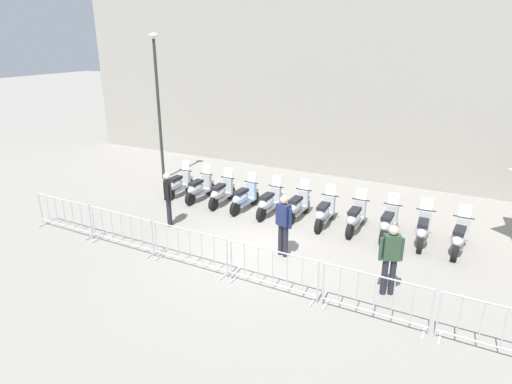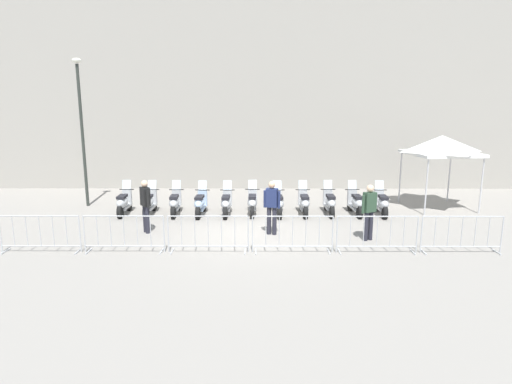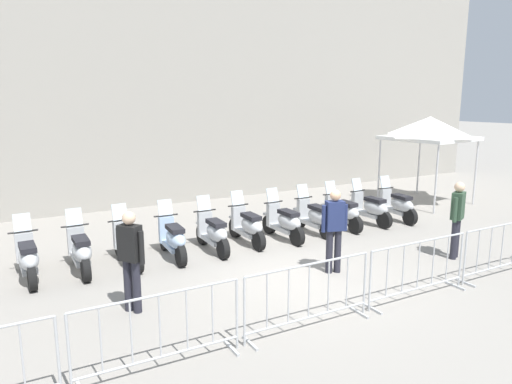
% 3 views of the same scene
% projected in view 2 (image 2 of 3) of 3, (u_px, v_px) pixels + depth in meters
% --- Properties ---
extents(ground_plane, '(120.00, 120.00, 0.00)m').
position_uv_depth(ground_plane, '(251.00, 234.00, 13.81)').
color(ground_plane, gray).
extents(building_facade, '(28.09, 5.76, 13.22)m').
position_uv_depth(building_facade, '(254.00, 53.00, 21.23)').
color(building_facade, '#9E998E').
rests_on(building_facade, ground).
extents(motorcycle_0, '(0.56, 1.73, 1.24)m').
position_uv_depth(motorcycle_0, '(124.00, 203.00, 16.15)').
color(motorcycle_0, black).
rests_on(motorcycle_0, ground).
extents(motorcycle_1, '(0.59, 1.72, 1.24)m').
position_uv_depth(motorcycle_1, '(149.00, 203.00, 16.12)').
color(motorcycle_1, black).
rests_on(motorcycle_1, ground).
extents(motorcycle_2, '(0.56, 1.73, 1.24)m').
position_uv_depth(motorcycle_2, '(175.00, 203.00, 16.10)').
color(motorcycle_2, black).
rests_on(motorcycle_2, ground).
extents(motorcycle_3, '(0.64, 1.72, 1.24)m').
position_uv_depth(motorcycle_3, '(200.00, 204.00, 16.03)').
color(motorcycle_3, black).
rests_on(motorcycle_3, ground).
extents(motorcycle_4, '(0.61, 1.72, 1.24)m').
position_uv_depth(motorcycle_4, '(226.00, 204.00, 16.03)').
color(motorcycle_4, black).
rests_on(motorcycle_4, ground).
extents(motorcycle_5, '(0.60, 1.72, 1.24)m').
position_uv_depth(motorcycle_5, '(252.00, 203.00, 16.16)').
color(motorcycle_5, black).
rests_on(motorcycle_5, ground).
extents(motorcycle_6, '(0.56, 1.73, 1.24)m').
position_uv_depth(motorcycle_6, '(278.00, 204.00, 16.03)').
color(motorcycle_6, black).
rests_on(motorcycle_6, ground).
extents(motorcycle_7, '(0.59, 1.72, 1.24)m').
position_uv_depth(motorcycle_7, '(304.00, 203.00, 16.10)').
color(motorcycle_7, black).
rests_on(motorcycle_7, ground).
extents(motorcycle_8, '(0.60, 1.72, 1.24)m').
position_uv_depth(motorcycle_8, '(330.00, 203.00, 16.14)').
color(motorcycle_8, black).
rests_on(motorcycle_8, ground).
extents(motorcycle_9, '(0.56, 1.73, 1.24)m').
position_uv_depth(motorcycle_9, '(356.00, 203.00, 16.12)').
color(motorcycle_9, black).
rests_on(motorcycle_9, ground).
extents(motorcycle_10, '(0.65, 1.72, 1.24)m').
position_uv_depth(motorcycle_10, '(382.00, 204.00, 16.05)').
color(motorcycle_10, black).
rests_on(motorcycle_10, ground).
extents(barrier_segment_0, '(2.26, 0.69, 1.07)m').
position_uv_depth(barrier_segment_0, '(40.00, 234.00, 12.01)').
color(barrier_segment_0, '#B2B5B7').
rests_on(barrier_segment_0, ground).
extents(barrier_segment_1, '(2.26, 0.69, 1.07)m').
position_uv_depth(barrier_segment_1, '(124.00, 234.00, 12.00)').
color(barrier_segment_1, '#B2B5B7').
rests_on(barrier_segment_1, ground).
extents(barrier_segment_2, '(2.26, 0.69, 1.07)m').
position_uv_depth(barrier_segment_2, '(208.00, 234.00, 11.99)').
color(barrier_segment_2, '#B2B5B7').
rests_on(barrier_segment_2, ground).
extents(barrier_segment_3, '(2.26, 0.69, 1.07)m').
position_uv_depth(barrier_segment_3, '(293.00, 234.00, 11.98)').
color(barrier_segment_3, '#B2B5B7').
rests_on(barrier_segment_3, ground).
extents(barrier_segment_4, '(2.26, 0.69, 1.07)m').
position_uv_depth(barrier_segment_4, '(377.00, 235.00, 11.96)').
color(barrier_segment_4, '#B2B5B7').
rests_on(barrier_segment_4, ground).
extents(barrier_segment_5, '(2.26, 0.69, 1.07)m').
position_uv_depth(barrier_segment_5, '(462.00, 235.00, 11.95)').
color(barrier_segment_5, '#B2B5B7').
rests_on(barrier_segment_5, ground).
extents(street_lamp, '(0.36, 0.36, 5.87)m').
position_uv_depth(street_lamp, '(81.00, 119.00, 17.01)').
color(street_lamp, '#2D332D').
rests_on(street_lamp, ground).
extents(officer_near_row_end, '(0.51, 0.35, 1.73)m').
position_uv_depth(officer_near_row_end, '(272.00, 205.00, 13.59)').
color(officer_near_row_end, '#23232D').
rests_on(officer_near_row_end, ground).
extents(officer_mid_plaza, '(0.53, 0.32, 1.73)m').
position_uv_depth(officer_mid_plaza, '(369.00, 209.00, 12.99)').
color(officer_mid_plaza, '#23232D').
rests_on(officer_mid_plaza, ground).
extents(officer_by_barriers, '(0.37, 0.49, 1.73)m').
position_uv_depth(officer_by_barriers, '(145.00, 203.00, 13.78)').
color(officer_by_barriers, '#23232D').
rests_on(officer_by_barriers, ground).
extents(canopy_tent, '(2.45, 2.45, 2.91)m').
position_uv_depth(canopy_tent, '(442.00, 145.00, 16.90)').
color(canopy_tent, silver).
rests_on(canopy_tent, ground).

